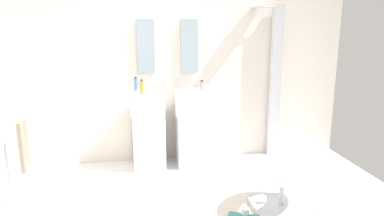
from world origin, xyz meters
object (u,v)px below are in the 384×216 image
Objects in this scene: coffee_mug at (245,212)px; soap_bottle_blue at (136,85)px; shower_column at (274,79)px; soap_bottle_amber at (142,87)px; pedestal_sink_left at (149,128)px; soap_bottle_grey at (202,86)px; towel_rack at (21,147)px; pedestal_sink_right at (192,126)px; lounge_chair at (283,177)px.

soap_bottle_blue reaches higher than coffee_mug.
shower_column is 1.83m from soap_bottle_amber.
soap_bottle_amber is at bearing -117.57° from pedestal_sink_left.
soap_bottle_amber is at bearing 125.71° from coffee_mug.
soap_bottle_grey is (-1.04, -0.19, -0.03)m from shower_column.
towel_rack is (-1.28, -0.85, 0.11)m from pedestal_sink_left.
soap_bottle_amber reaches higher than pedestal_sink_right.
soap_bottle_grey is 0.71× the size of soap_bottle_blue.
towel_rack is at bearing -156.85° from soap_bottle_grey.
towel_rack reaches higher than coffee_mug.
coffee_mug is (-0.40, -0.08, -0.30)m from lounge_chair.
pedestal_sink_right is at bearing -170.86° from shower_column.
coffee_mug is at bearing -169.01° from lounge_chair.
pedestal_sink_left is at bearing 62.43° from soap_bottle_amber.
soap_bottle_grey reaches higher than lounge_chair.
pedestal_sink_right is 6.26× the size of soap_bottle_amber.
shower_column reaches higher than lounge_chair.
towel_rack is (-3.01, -1.03, -0.45)m from shower_column.
soap_bottle_amber reaches higher than coffee_mug.
pedestal_sink_left is 8.50× the size of soap_bottle_grey.
pedestal_sink_left is 0.58m from soap_bottle_amber.
soap_bottle_amber is 0.97× the size of soap_bottle_blue.
pedestal_sink_left is at bearing 132.75° from lounge_chair.
pedestal_sink_right is 1.03× the size of lounge_chair.
shower_column reaches higher than pedestal_sink_right.
coffee_mug is (-0.88, -1.61, -1.03)m from shower_column.
coffee_mug is at bearing -15.03° from towel_rack.
shower_column is at bearing 10.33° from soap_bottle_amber.
lounge_chair is 6.06× the size of soap_bottle_amber.
pedestal_sink_left is at bearing -173.81° from shower_column.
pedestal_sink_right is at bearing 178.15° from soap_bottle_grey.
pedestal_sink_left reaches higher than lounge_chair.
soap_bottle_blue is at bearing 134.74° from lounge_chair.
soap_bottle_grey reaches higher than pedestal_sink_left.
lounge_chair is 13.13× the size of coffee_mug.
soap_bottle_amber is (-1.31, 1.20, 0.73)m from lounge_chair.
shower_column is at bearing 72.36° from lounge_chair.
shower_column reaches higher than soap_bottle_blue.
soap_bottle_blue reaches higher than lounge_chair.
towel_rack is at bearing -155.37° from pedestal_sink_right.
shower_column is 11.32× the size of soap_bottle_blue.
pedestal_sink_left is 6.26× the size of soap_bottle_amber.
towel_rack is at bearing -141.78° from soap_bottle_blue.
towel_rack is 1.47m from soap_bottle_amber.
soap_bottle_blue reaches higher than towel_rack.
pedestal_sink_right is 1.31m from shower_column.
soap_bottle_grey is (1.97, 0.84, 0.42)m from towel_rack.
soap_bottle_amber is (1.21, 0.71, 0.45)m from towel_rack.
coffee_mug is at bearing -83.64° from soap_bottle_grey.
pedestal_sink_left is 13.56× the size of coffee_mug.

